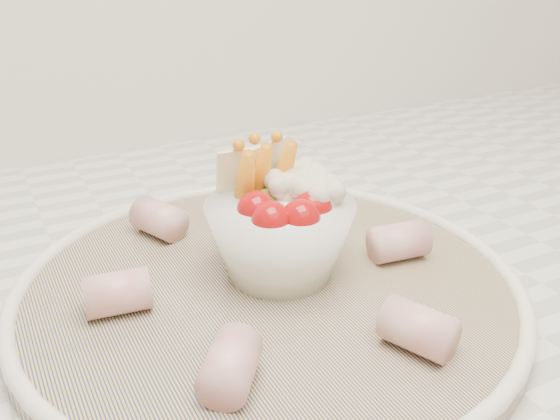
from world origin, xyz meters
TOP-DOWN VIEW (x-y plane):
  - serving_platter at (-0.15, 1.36)m, footprint 0.39×0.39m
  - veggie_bowl at (-0.13, 1.37)m, footprint 0.11×0.11m
  - cured_meat_rolls at (-0.15, 1.36)m, footprint 0.27×0.28m

SIDE VIEW (x-z plane):
  - serving_platter at x=-0.15m, z-range 0.92..0.94m
  - cured_meat_rolls at x=-0.15m, z-range 0.94..0.97m
  - veggie_bowl at x=-0.13m, z-range 0.92..1.02m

